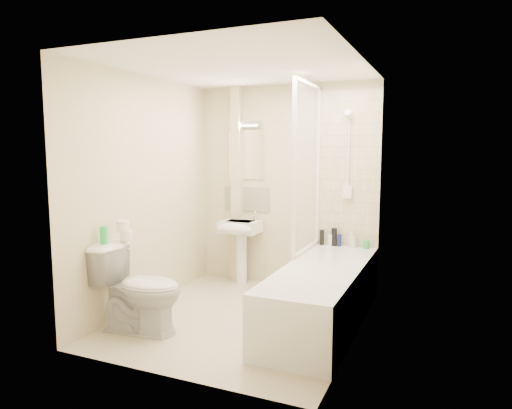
% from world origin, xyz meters
% --- Properties ---
extents(floor, '(2.50, 2.50, 0.00)m').
position_xyz_m(floor, '(0.00, 0.00, 0.00)').
color(floor, beige).
rests_on(floor, ground).
extents(wall_back, '(2.20, 0.02, 2.40)m').
position_xyz_m(wall_back, '(0.00, 1.25, 1.20)').
color(wall_back, beige).
rests_on(wall_back, ground).
extents(wall_left, '(0.02, 2.50, 2.40)m').
position_xyz_m(wall_left, '(-1.10, 0.00, 1.20)').
color(wall_left, beige).
rests_on(wall_left, ground).
extents(wall_right, '(0.02, 2.50, 2.40)m').
position_xyz_m(wall_right, '(1.10, 0.00, 1.20)').
color(wall_right, beige).
rests_on(wall_right, ground).
extents(ceiling, '(2.20, 2.50, 0.02)m').
position_xyz_m(ceiling, '(0.00, 0.00, 2.40)').
color(ceiling, white).
rests_on(ceiling, wall_back).
extents(tile_back, '(0.70, 0.01, 1.75)m').
position_xyz_m(tile_back, '(0.75, 1.24, 1.42)').
color(tile_back, beige).
rests_on(tile_back, wall_back).
extents(tile_right, '(0.01, 2.10, 1.75)m').
position_xyz_m(tile_right, '(1.09, 0.20, 1.42)').
color(tile_right, beige).
rests_on(tile_right, wall_right).
extents(pipe_boxing, '(0.12, 0.12, 2.40)m').
position_xyz_m(pipe_boxing, '(-0.62, 1.19, 1.20)').
color(pipe_boxing, beige).
rests_on(pipe_boxing, ground).
extents(splashback, '(0.60, 0.02, 0.30)m').
position_xyz_m(splashback, '(-0.51, 1.24, 1.03)').
color(splashback, beige).
rests_on(splashback, wall_back).
extents(mirror, '(0.46, 0.01, 0.60)m').
position_xyz_m(mirror, '(-0.51, 1.24, 1.58)').
color(mirror, white).
rests_on(mirror, wall_back).
extents(strip_light, '(0.42, 0.07, 0.07)m').
position_xyz_m(strip_light, '(-0.51, 1.22, 1.95)').
color(strip_light, silver).
rests_on(strip_light, wall_back).
extents(bathtub, '(0.70, 2.10, 0.55)m').
position_xyz_m(bathtub, '(0.75, 0.20, 0.29)').
color(bathtub, white).
rests_on(bathtub, ground).
extents(shower_screen, '(0.04, 0.92, 1.80)m').
position_xyz_m(shower_screen, '(0.40, 0.80, 1.45)').
color(shower_screen, white).
rests_on(shower_screen, bathtub).
extents(shower_fixture, '(0.10, 0.16, 0.99)m').
position_xyz_m(shower_fixture, '(0.75, 1.19, 1.55)').
color(shower_fixture, white).
rests_on(shower_fixture, wall_back).
extents(pedestal_sink, '(0.46, 0.45, 0.90)m').
position_xyz_m(pedestal_sink, '(-0.51, 1.01, 0.63)').
color(pedestal_sink, white).
rests_on(pedestal_sink, ground).
extents(bottle_black_a, '(0.05, 0.05, 0.17)m').
position_xyz_m(bottle_black_a, '(0.48, 1.16, 0.64)').
color(bottle_black_a, black).
rests_on(bottle_black_a, bathtub).
extents(bottle_white_a, '(0.06, 0.06, 0.13)m').
position_xyz_m(bottle_white_a, '(0.58, 1.16, 0.62)').
color(bottle_white_a, white).
rests_on(bottle_white_a, bathtub).
extents(bottle_black_b, '(0.06, 0.06, 0.21)m').
position_xyz_m(bottle_black_b, '(0.62, 1.16, 0.65)').
color(bottle_black_b, black).
rests_on(bottle_black_b, bathtub).
extents(bottle_blue, '(0.05, 0.05, 0.14)m').
position_xyz_m(bottle_blue, '(0.68, 1.16, 0.62)').
color(bottle_blue, navy).
rests_on(bottle_blue, bathtub).
extents(bottle_cream, '(0.06, 0.06, 0.17)m').
position_xyz_m(bottle_cream, '(0.82, 1.16, 0.63)').
color(bottle_cream, beige).
rests_on(bottle_cream, bathtub).
extents(bottle_white_b, '(0.06, 0.06, 0.13)m').
position_xyz_m(bottle_white_b, '(0.84, 1.16, 0.62)').
color(bottle_white_b, silver).
rests_on(bottle_white_b, bathtub).
extents(bottle_green, '(0.07, 0.07, 0.09)m').
position_xyz_m(bottle_green, '(0.98, 1.16, 0.60)').
color(bottle_green, green).
rests_on(bottle_green, bathtub).
extents(toilet, '(0.60, 0.87, 0.80)m').
position_xyz_m(toilet, '(-0.72, -0.64, 0.40)').
color(toilet, white).
rests_on(toilet, ground).
extents(toilet_roll_lower, '(0.12, 0.12, 0.09)m').
position_xyz_m(toilet_roll_lower, '(-0.93, -0.54, 0.85)').
color(toilet_roll_lower, white).
rests_on(toilet_roll_lower, toilet).
extents(toilet_roll_upper, '(0.11, 0.11, 0.10)m').
position_xyz_m(toilet_roll_upper, '(-0.95, -0.57, 0.95)').
color(toilet_roll_upper, white).
rests_on(toilet_roll_upper, toilet_roll_lower).
extents(green_bottle, '(0.06, 0.06, 0.16)m').
position_xyz_m(green_bottle, '(-1.02, -0.74, 0.88)').
color(green_bottle, green).
rests_on(green_bottle, toilet).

